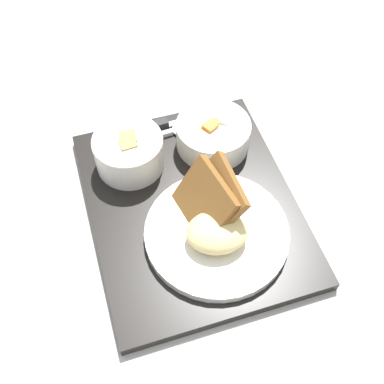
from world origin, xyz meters
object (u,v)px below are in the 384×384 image
(bowl_soup, at_px, (129,150))
(plate_main, at_px, (214,226))
(bowl_salad, at_px, (213,133))
(knife, at_px, (154,127))
(spoon, at_px, (175,131))

(bowl_soup, relative_size, plate_main, 0.53)
(bowl_salad, height_order, knife, bowl_salad)
(bowl_soup, distance_m, knife, 0.09)
(plate_main, height_order, knife, plate_main)
(knife, distance_m, spoon, 0.04)
(bowl_salad, distance_m, knife, 0.11)
(plate_main, height_order, spoon, plate_main)
(bowl_soup, height_order, knife, bowl_soup)
(plate_main, relative_size, spoon, 1.50)
(bowl_salad, relative_size, bowl_soup, 1.10)
(plate_main, distance_m, spoon, 0.22)
(bowl_soup, relative_size, knife, 0.68)
(bowl_salad, height_order, spoon, bowl_salad)
(spoon, bearing_deg, knife, 148.55)
(plate_main, bearing_deg, bowl_salad, 152.74)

